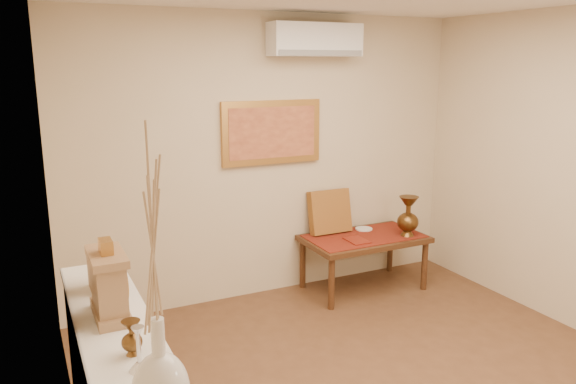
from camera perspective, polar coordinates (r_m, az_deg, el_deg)
wall_back at (r=5.39m, az=-1.76°, el=3.47°), size 4.00×0.02×2.70m
wall_left at (r=2.76m, az=-21.09°, el=-6.74°), size 0.02×4.50×2.70m
white_vase at (r=1.93m, az=-13.35°, el=-9.49°), size 0.20×0.20×1.06m
candlestick at (r=2.50m, az=-14.92°, el=-15.12°), size 0.09×0.09×0.20m
brass_urn_small at (r=2.63m, az=-15.63°, el=-13.60°), size 0.09×0.09×0.21m
table_cloth at (r=5.66m, az=7.75°, el=-4.46°), size 1.14×0.59×0.01m
brass_urn_tall at (r=5.68m, az=12.12°, el=-1.99°), size 0.22×0.22×0.48m
plate at (r=5.87m, az=7.72°, el=-3.73°), size 0.18×0.18×0.01m
menu at (r=5.49m, az=7.01°, el=-4.90°), size 0.18×0.25×0.01m
cushion at (r=5.68m, az=4.25°, el=-1.99°), size 0.44×0.19×0.45m
mantel_clock at (r=2.99m, az=-17.71°, el=-8.92°), size 0.17×0.36×0.41m
wooden_chest at (r=3.38m, az=-18.26°, el=-7.36°), size 0.16×0.21×0.24m
low_table at (r=5.68m, az=7.73°, el=-5.13°), size 1.20×0.70×0.55m
painting at (r=5.33m, az=-1.66°, el=6.08°), size 1.00×0.06×0.60m
ac_unit at (r=5.38m, az=2.78°, el=15.19°), size 0.90×0.25×0.30m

